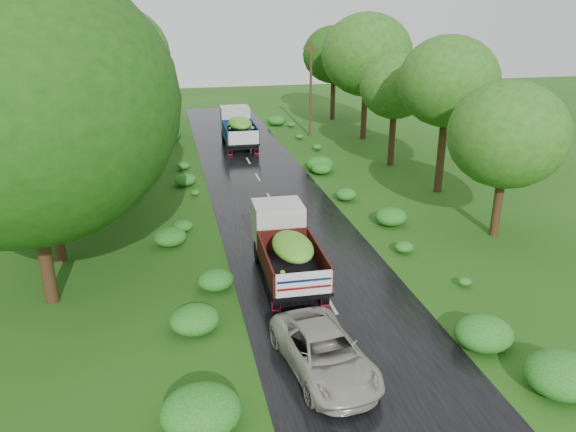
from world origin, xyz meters
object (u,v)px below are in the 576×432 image
object	(u,v)px
truck_far	(238,126)
car	(324,353)
utility_pole	(311,88)
truck_near	(286,244)

from	to	relation	value
truck_far	car	world-z (taller)	truck_far
truck_far	utility_pole	xyz separation A→B (m)	(6.18, 2.17, 2.33)
truck_near	truck_far	size ratio (longest dim) A/B	0.93
car	utility_pole	xyz separation A→B (m)	(7.43, 30.36, 3.17)
truck_far	car	bearing A→B (deg)	-91.74
car	utility_pole	world-z (taller)	utility_pole
truck_near	truck_far	world-z (taller)	truck_far
car	utility_pole	distance (m)	31.42
utility_pole	truck_near	bearing A→B (deg)	-89.82
car	truck_far	bearing A→B (deg)	80.01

